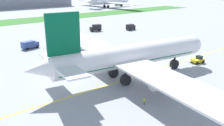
# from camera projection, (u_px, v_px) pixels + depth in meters

# --- Properties ---
(ground_plane) EXTENTS (600.00, 600.00, 0.00)m
(ground_plane) POSITION_uv_depth(u_px,v_px,m) (140.00, 76.00, 60.98)
(ground_plane) COLOR #9399A0
(ground_plane) RESTS_ON ground
(apron_taxi_line) EXTENTS (280.00, 0.36, 0.01)m
(apron_taxi_line) POSITION_uv_depth(u_px,v_px,m) (139.00, 75.00, 61.34)
(apron_taxi_line) COLOR yellow
(apron_taxi_line) RESTS_ON ground
(grass_median_strip) EXTENTS (320.00, 24.00, 0.10)m
(grass_median_strip) POSITION_uv_depth(u_px,v_px,m) (7.00, 22.00, 143.38)
(grass_median_strip) COLOR #38722D
(grass_median_strip) RESTS_ON ground
(airliner_foreground) EXTENTS (47.30, 74.63, 16.82)m
(airliner_foreground) POSITION_uv_depth(u_px,v_px,m) (128.00, 56.00, 57.09)
(airliner_foreground) COLOR white
(airliner_foreground) RESTS_ON ground
(pushback_tug) EXTENTS (5.58, 2.79, 2.11)m
(pushback_tug) POSITION_uv_depth(u_px,v_px,m) (198.00, 60.00, 70.37)
(pushback_tug) COLOR yellow
(pushback_tug) RESTS_ON ground
(ground_crew_wingwalker_port) EXTENTS (0.43, 0.47, 1.58)m
(ground_crew_wingwalker_port) POSITION_uv_depth(u_px,v_px,m) (144.00, 100.00, 46.12)
(ground_crew_wingwalker_port) COLOR black
(ground_crew_wingwalker_port) RESTS_ON ground
(service_truck_baggage_loader) EXTENTS (5.03, 2.82, 2.87)m
(service_truck_baggage_loader) POSITION_uv_depth(u_px,v_px,m) (131.00, 27.00, 119.93)
(service_truck_baggage_loader) COLOR black
(service_truck_baggage_loader) RESTS_ON ground
(service_truck_fuel_bowser) EXTENTS (5.77, 3.47, 3.24)m
(service_truck_fuel_bowser) POSITION_uv_depth(u_px,v_px,m) (96.00, 28.00, 116.73)
(service_truck_fuel_bowser) COLOR black
(service_truck_fuel_bowser) RESTS_ON ground
(service_truck_catering_van) EXTENTS (6.33, 3.61, 2.74)m
(service_truck_catering_van) POSITION_uv_depth(u_px,v_px,m) (30.00, 44.00, 85.75)
(service_truck_catering_van) COLOR #33478C
(service_truck_catering_van) RESTS_ON ground
(parked_airliner_far_outer) EXTENTS (51.41, 81.80, 16.49)m
(parked_airliner_far_outer) POSITION_uv_depth(u_px,v_px,m) (108.00, 2.00, 227.92)
(parked_airliner_far_outer) COLOR white
(parked_airliner_far_outer) RESTS_ON ground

